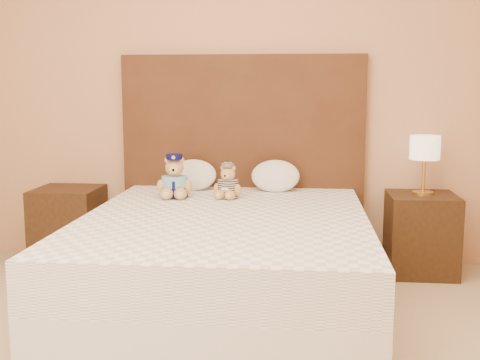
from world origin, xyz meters
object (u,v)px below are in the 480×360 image
at_px(bed, 225,262).
at_px(pillow_right, 275,174).
at_px(nightstand_right, 421,234).
at_px(teddy_prisoner, 228,181).
at_px(teddy_police, 175,176).
at_px(pillow_left, 193,173).
at_px(nightstand_left, 69,225).
at_px(lamp, 425,151).

height_order(bed, pillow_right, pillow_right).
height_order(nightstand_right, teddy_prisoner, teddy_prisoner).
distance_m(bed, teddy_police, 0.78).
bearing_deg(teddy_police, pillow_left, 71.64).
distance_m(bed, nightstand_left, 1.48).
relative_size(lamp, teddy_prisoner, 1.81).
distance_m(teddy_police, pillow_right, 0.72).
relative_size(nightstand_left, pillow_left, 1.67).
height_order(nightstand_right, lamp, lamp).
relative_size(nightstand_left, pillow_right, 1.64).
height_order(teddy_prisoner, pillow_right, pillow_right).
distance_m(pillow_left, pillow_right, 0.58).
xyz_separation_m(nightstand_left, nightstand_right, (2.50, 0.00, 0.00)).
bearing_deg(nightstand_left, teddy_prisoner, -12.36).
relative_size(bed, nightstand_right, 3.64).
height_order(pillow_left, pillow_right, pillow_right).
bearing_deg(pillow_left, teddy_police, -102.18).
bearing_deg(bed, nightstand_right, 32.62).
height_order(bed, nightstand_right, same).
bearing_deg(bed, pillow_right, 73.33).
bearing_deg(teddy_police, nightstand_right, 3.47).
xyz_separation_m(bed, pillow_left, (-0.33, 0.83, 0.39)).
xyz_separation_m(nightstand_left, teddy_police, (0.85, -0.28, 0.42)).
relative_size(nightstand_right, teddy_prisoner, 2.48).
bearing_deg(nightstand_left, teddy_police, -18.26).
xyz_separation_m(nightstand_right, pillow_right, (-1.00, 0.03, 0.39)).
height_order(teddy_police, pillow_right, teddy_police).
bearing_deg(bed, teddy_prisoner, 95.24).
distance_m(bed, lamp, 1.59).
xyz_separation_m(nightstand_left, lamp, (2.50, 0.00, 0.57)).
distance_m(nightstand_left, teddy_police, 0.99).
xyz_separation_m(bed, nightstand_left, (-1.25, 0.80, -0.00)).
height_order(lamp, pillow_right, lamp).
bearing_deg(nightstand_right, nightstand_left, 180.00).
bearing_deg(teddy_prisoner, pillow_left, 145.97).
bearing_deg(nightstand_right, lamp, 180.00).
xyz_separation_m(nightstand_right, teddy_police, (-1.65, -0.28, 0.42)).
bearing_deg(pillow_right, lamp, -1.72).
bearing_deg(nightstand_right, pillow_left, 178.91).
bearing_deg(pillow_right, nightstand_left, -178.85).
height_order(lamp, pillow_left, lamp).
height_order(teddy_police, pillow_left, teddy_police).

